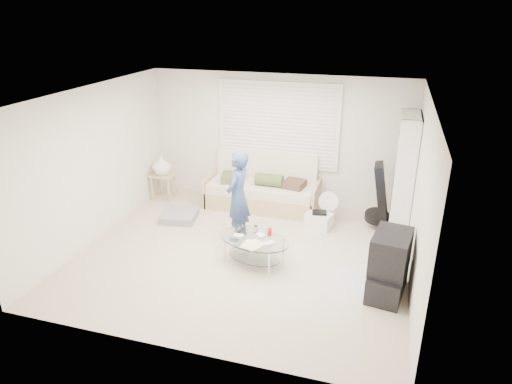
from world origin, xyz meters
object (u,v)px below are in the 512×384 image
(coffee_table, at_px, (254,243))
(futon_sofa, at_px, (263,190))
(bookshelf, at_px, (404,174))
(tv_unit, at_px, (389,265))

(coffee_table, bearing_deg, futon_sofa, 102.34)
(bookshelf, relative_size, tv_unit, 2.27)
(bookshelf, xyz_separation_m, tv_unit, (-0.12, -2.05, -0.58))
(coffee_table, bearing_deg, bookshelf, 41.26)
(bookshelf, xyz_separation_m, coffee_table, (-2.07, -1.82, -0.68))
(tv_unit, height_order, coffee_table, tv_unit)
(futon_sofa, height_order, coffee_table, futon_sofa)
(bookshelf, height_order, tv_unit, bookshelf)
(futon_sofa, bearing_deg, bookshelf, -5.48)
(futon_sofa, xyz_separation_m, tv_unit, (2.39, -2.30, 0.09))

